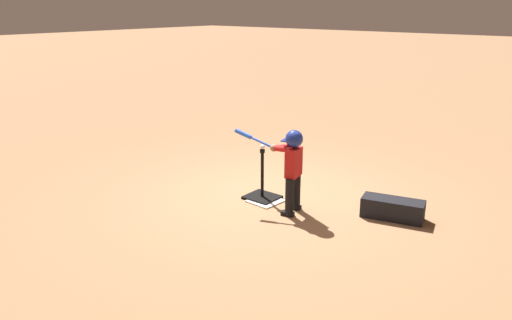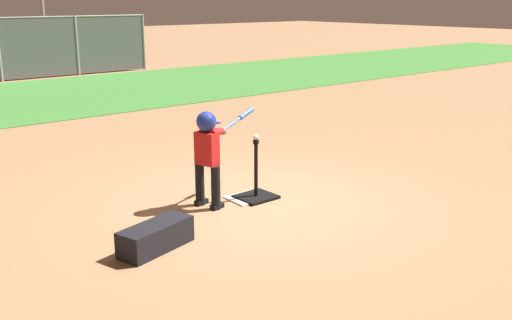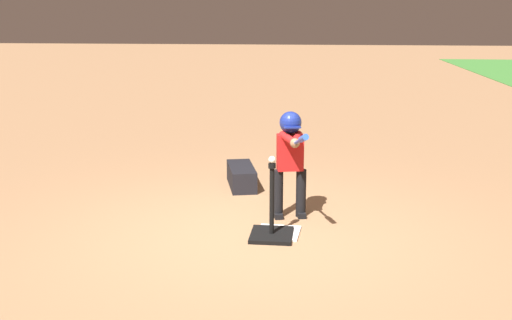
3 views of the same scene
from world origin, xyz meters
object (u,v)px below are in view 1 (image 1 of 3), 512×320
(batter_child, at_px, (291,161))
(equipment_bag, at_px, (393,209))
(baseball, at_px, (262,147))
(batting_tee, at_px, (262,193))

(batter_child, relative_size, equipment_bag, 1.44)
(equipment_bag, bearing_deg, baseball, 2.81)
(batter_child, bearing_deg, equipment_bag, -149.13)
(equipment_bag, bearing_deg, batter_child, 16.29)
(batting_tee, relative_size, baseball, 10.61)
(baseball, bearing_deg, batting_tee, -69.44)
(batter_child, distance_m, equipment_bag, 1.55)
(baseball, xyz_separation_m, equipment_bag, (-1.85, -0.58, -0.68))
(batting_tee, bearing_deg, batter_child, 166.86)
(baseball, distance_m, equipment_bag, 2.06)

